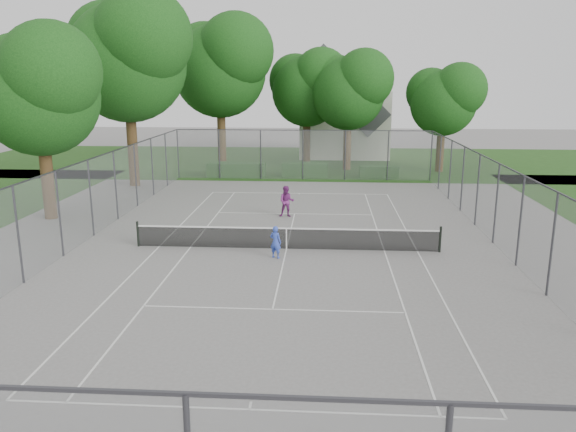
# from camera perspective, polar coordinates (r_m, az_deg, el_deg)

# --- Properties ---
(ground) EXTENTS (120.00, 120.00, 0.00)m
(ground) POSITION_cam_1_polar(r_m,az_deg,el_deg) (23.79, -0.16, -3.38)
(ground) COLOR slate
(ground) RESTS_ON ground
(grass_far) EXTENTS (60.00, 20.00, 0.00)m
(grass_far) POSITION_cam_1_polar(r_m,az_deg,el_deg) (49.20, 1.92, 5.58)
(grass_far) COLOR #1C4012
(grass_far) RESTS_ON ground
(court_markings) EXTENTS (11.03, 23.83, 0.01)m
(court_markings) POSITION_cam_1_polar(r_m,az_deg,el_deg) (23.78, -0.16, -3.37)
(court_markings) COLOR silver
(court_markings) RESTS_ON ground
(tennis_net) EXTENTS (12.87, 0.10, 1.10)m
(tennis_net) POSITION_cam_1_polar(r_m,az_deg,el_deg) (23.64, -0.16, -2.20)
(tennis_net) COLOR black
(tennis_net) RESTS_ON ground
(perimeter_fence) EXTENTS (18.08, 34.08, 3.52)m
(perimeter_fence) POSITION_cam_1_polar(r_m,az_deg,el_deg) (23.32, -0.16, 0.87)
(perimeter_fence) COLOR #38383D
(perimeter_fence) RESTS_ON ground
(tree_far_left) EXTENTS (8.30, 7.58, 11.93)m
(tree_far_left) POSITION_cam_1_polar(r_m,az_deg,el_deg) (45.25, -6.85, 15.19)
(tree_far_left) COLOR #3B2815
(tree_far_left) RESTS_ON ground
(tree_far_midleft) EXTENTS (6.59, 6.01, 9.47)m
(tree_far_midleft) POSITION_cam_1_polar(r_m,az_deg,el_deg) (46.60, 2.05, 13.14)
(tree_far_midleft) COLOR #3B2815
(tree_far_midleft) RESTS_ON ground
(tree_far_midright) EXTENTS (6.45, 5.89, 9.27)m
(tree_far_midright) POSITION_cam_1_polar(r_m,az_deg,el_deg) (44.34, 6.28, 12.86)
(tree_far_midright) COLOR #3B2815
(tree_far_midright) RESTS_ON ground
(tree_far_right) EXTENTS (5.72, 5.23, 8.23)m
(tree_far_right) POSITION_cam_1_polar(r_m,az_deg,el_deg) (44.72, 15.62, 11.53)
(tree_far_right) COLOR #3B2815
(tree_far_right) RESTS_ON ground
(tree_side_back) EXTENTS (8.74, 7.98, 12.57)m
(tree_side_back) POSITION_cam_1_polar(r_m,az_deg,el_deg) (38.65, -15.98, 15.68)
(tree_side_back) COLOR #3B2815
(tree_side_back) RESTS_ON ground
(tree_side_front) EXTENTS (6.76, 6.17, 9.71)m
(tree_side_front) POSITION_cam_1_polar(r_m,az_deg,el_deg) (30.59, -23.99, 11.98)
(tree_side_front) COLOR #3B2815
(tree_side_front) RESTS_ON ground
(hedge_left) EXTENTS (4.19, 1.26, 1.05)m
(hedge_left) POSITION_cam_1_polar(r_m,az_deg,el_deg) (41.40, -5.25, 4.70)
(hedge_left) COLOR #1E4917
(hedge_left) RESTS_ON ground
(hedge_mid) EXTENTS (3.33, 0.95, 1.05)m
(hedge_mid) POSITION_cam_1_polar(r_m,az_deg,el_deg) (41.34, 1.73, 4.74)
(hedge_mid) COLOR #1E4917
(hedge_mid) RESTS_ON ground
(hedge_right) EXTENTS (2.79, 1.02, 0.84)m
(hedge_right) POSITION_cam_1_polar(r_m,az_deg,el_deg) (41.62, 9.22, 4.48)
(hedge_right) COLOR #1E4917
(hedge_right) RESTS_ON ground
(house) EXTENTS (7.95, 6.16, 9.90)m
(house) POSITION_cam_1_polar(r_m,az_deg,el_deg) (52.46, 5.74, 10.40)
(house) COLOR silver
(house) RESTS_ON ground
(girl_player) EXTENTS (0.57, 0.48, 1.32)m
(girl_player) POSITION_cam_1_polar(r_m,az_deg,el_deg) (22.48, -1.27, -2.66)
(girl_player) COLOR blue
(girl_player) RESTS_ON ground
(woman_player) EXTENTS (0.80, 0.63, 1.63)m
(woman_player) POSITION_cam_1_polar(r_m,az_deg,el_deg) (29.13, -0.14, 1.49)
(woman_player) COLOR #782872
(woman_player) RESTS_ON ground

